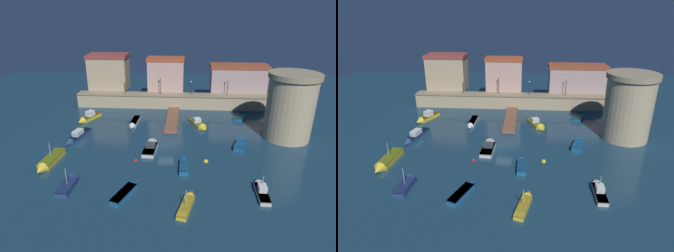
% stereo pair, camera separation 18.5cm
% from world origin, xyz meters
% --- Properties ---
extents(ground_plane, '(107.18, 107.18, 0.00)m').
position_xyz_m(ground_plane, '(0.00, 0.00, 0.00)').
color(ground_plane, '#19384C').
extents(quay_wall, '(41.04, 3.00, 3.01)m').
position_xyz_m(quay_wall, '(0.00, 19.22, 1.52)').
color(quay_wall, tan).
rests_on(quay_wall, ground).
extents(old_town_backdrop, '(39.41, 5.76, 7.87)m').
position_xyz_m(old_town_backdrop, '(-1.06, 22.98, 6.35)').
color(old_town_backdrop, tan).
rests_on(old_town_backdrop, ground).
extents(fortress_tower, '(8.07, 8.07, 10.98)m').
position_xyz_m(fortress_tower, '(19.84, 4.99, 5.55)').
color(fortress_tower, tan).
rests_on(fortress_tower, ground).
extents(pier_dock, '(2.32, 12.65, 0.70)m').
position_xyz_m(pier_dock, '(0.44, 11.54, 0.28)').
color(pier_dock, brown).
rests_on(pier_dock, ground).
extents(quay_lamp_0, '(0.32, 0.32, 2.94)m').
position_xyz_m(quay_lamp_0, '(-10.21, 19.22, 5.00)').
color(quay_lamp_0, black).
rests_on(quay_lamp_0, quay_wall).
extents(quay_lamp_1, '(0.32, 0.32, 3.88)m').
position_xyz_m(quay_lamp_1, '(-2.64, 19.22, 5.55)').
color(quay_lamp_1, black).
rests_on(quay_lamp_1, quay_wall).
extents(quay_lamp_2, '(0.32, 0.32, 2.92)m').
position_xyz_m(quay_lamp_2, '(3.93, 19.22, 4.99)').
color(quay_lamp_2, black).
rests_on(quay_lamp_2, quay_wall).
extents(quay_lamp_3, '(0.32, 0.32, 3.73)m').
position_xyz_m(quay_lamp_3, '(11.52, 19.22, 5.46)').
color(quay_lamp_3, black).
rests_on(quay_lamp_3, quay_wall).
extents(moored_boat_0, '(1.26, 4.35, 1.16)m').
position_xyz_m(moored_boat_0, '(2.97, -6.06, 0.42)').
color(moored_boat_0, '#195689').
rests_on(moored_boat_0, ground).
extents(moored_boat_1, '(1.73, 4.69, 3.15)m').
position_xyz_m(moored_boat_1, '(-11.11, -11.44, 0.37)').
color(moored_boat_1, navy).
rests_on(moored_boat_1, ground).
extents(moored_boat_2, '(3.77, 6.09, 1.78)m').
position_xyz_m(moored_boat_2, '(5.58, 8.70, 0.32)').
color(moored_boat_2, gold).
rests_on(moored_boat_2, ground).
extents(moored_boat_3, '(2.05, 5.81, 1.78)m').
position_xyz_m(moored_boat_3, '(-2.26, -0.58, 0.38)').
color(moored_boat_3, silver).
rests_on(moored_boat_3, ground).
extents(moored_boat_4, '(1.46, 6.26, 1.17)m').
position_xyz_m(moored_boat_4, '(-6.70, 8.96, 0.28)').
color(moored_boat_4, white).
rests_on(moored_boat_4, ground).
extents(moored_boat_5, '(1.30, 5.31, 2.77)m').
position_xyz_m(moored_boat_5, '(12.24, -11.10, 0.39)').
color(moored_boat_5, silver).
rests_on(moored_boat_5, ground).
extents(moored_boat_6, '(2.68, 7.05, 1.70)m').
position_xyz_m(moored_boat_6, '(-15.11, 1.92, 0.44)').
color(moored_boat_6, navy).
rests_on(moored_boat_6, ground).
extents(moored_boat_7, '(2.79, 4.67, 1.43)m').
position_xyz_m(moored_boat_7, '(11.83, 1.20, 0.44)').
color(moored_boat_7, '#195689').
rests_on(moored_boat_7, ground).
extents(moored_boat_8, '(3.68, 5.88, 2.01)m').
position_xyz_m(moored_boat_8, '(-15.91, 10.60, 0.53)').
color(moored_boat_8, gold).
rests_on(moored_boat_8, ground).
extents(moored_boat_9, '(2.29, 5.36, 2.74)m').
position_xyz_m(moored_boat_9, '(3.50, -14.21, 0.32)').
color(moored_boat_9, gold).
rests_on(moored_boat_9, ground).
extents(moored_boat_10, '(3.32, 4.80, 1.64)m').
position_xyz_m(moored_boat_10, '(13.90, 13.97, 0.35)').
color(moored_boat_10, '#195689').
rests_on(moored_boat_10, ground).
extents(moored_boat_11, '(2.03, 6.68, 3.30)m').
position_xyz_m(moored_boat_11, '(-15.97, -6.61, 0.44)').
color(moored_boat_11, gold).
rests_on(moored_boat_11, ground).
extents(moored_boat_12, '(3.03, 5.40, 1.17)m').
position_xyz_m(moored_boat_12, '(-3.66, -12.47, 0.36)').
color(moored_boat_12, '#195689').
rests_on(moored_boat_12, ground).
extents(mooring_buoy_0, '(0.47, 0.47, 0.47)m').
position_xyz_m(mooring_buoy_0, '(-4.01, -4.61, 0.00)').
color(mooring_buoy_0, red).
rests_on(mooring_buoy_0, ground).
extents(mooring_buoy_1, '(0.66, 0.66, 0.66)m').
position_xyz_m(mooring_buoy_1, '(6.06, -4.22, 0.00)').
color(mooring_buoy_1, yellow).
rests_on(mooring_buoy_1, ground).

